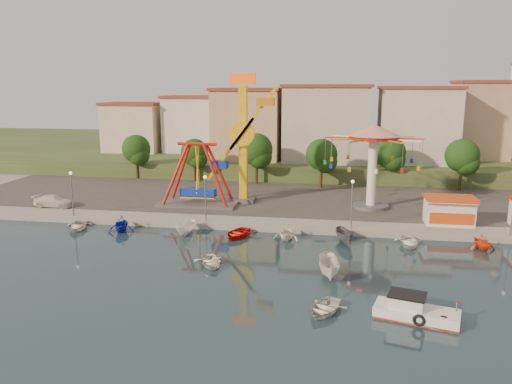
% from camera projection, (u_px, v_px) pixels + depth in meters
% --- Properties ---
extents(ground, '(200.00, 200.00, 0.00)m').
position_uv_depth(ground, '(258.00, 273.00, 42.26)').
color(ground, '#132B34').
rests_on(ground, ground).
extents(quay_deck, '(200.00, 100.00, 0.60)m').
position_uv_depth(quay_deck, '(306.00, 162.00, 102.00)').
color(quay_deck, '#9E998E').
rests_on(quay_deck, ground).
extents(asphalt_pad, '(90.00, 28.00, 0.01)m').
position_uv_depth(asphalt_pad, '(291.00, 193.00, 71.07)').
color(asphalt_pad, '#4C4944').
rests_on(asphalt_pad, quay_deck).
extents(hill_terrace, '(200.00, 60.00, 3.00)m').
position_uv_depth(hill_terrace, '(308.00, 153.00, 106.57)').
color(hill_terrace, '#384C26').
rests_on(hill_terrace, ground).
extents(pirate_ship_ride, '(10.00, 5.00, 8.00)m').
position_uv_depth(pirate_ship_ride, '(198.00, 175.00, 63.24)').
color(pirate_ship_ride, '#59595E').
rests_on(pirate_ship_ride, quay_deck).
extents(kamikaze_tower, '(6.31, 3.10, 16.50)m').
position_uv_depth(kamikaze_tower, '(245.00, 142.00, 63.82)').
color(kamikaze_tower, '#59595E').
rests_on(kamikaze_tower, quay_deck).
extents(wave_swinger, '(11.60, 11.60, 10.40)m').
position_uv_depth(wave_swinger, '(373.00, 147.00, 60.77)').
color(wave_swinger, '#59595E').
rests_on(wave_swinger, quay_deck).
extents(booth_left, '(5.40, 3.78, 3.08)m').
position_uv_depth(booth_left, '(449.00, 210.00, 54.74)').
color(booth_left, white).
rests_on(booth_left, quay_deck).
extents(lamp_post_0, '(0.14, 0.14, 5.00)m').
position_uv_depth(lamp_post_0, '(72.00, 195.00, 57.97)').
color(lamp_post_0, '#59595E').
rests_on(lamp_post_0, quay_deck).
extents(lamp_post_1, '(0.14, 0.14, 5.00)m').
position_uv_depth(lamp_post_1, '(206.00, 200.00, 55.42)').
color(lamp_post_1, '#59595E').
rests_on(lamp_post_1, quay_deck).
extents(lamp_post_2, '(0.14, 0.14, 5.00)m').
position_uv_depth(lamp_post_2, '(352.00, 206.00, 52.87)').
color(lamp_post_2, '#59595E').
rests_on(lamp_post_2, quay_deck).
extents(tree_0, '(4.60, 4.60, 7.19)m').
position_uv_depth(tree_0, '(136.00, 149.00, 80.92)').
color(tree_0, '#382314').
rests_on(tree_0, quay_deck).
extents(tree_1, '(4.35, 4.35, 6.80)m').
position_uv_depth(tree_1, '(194.00, 153.00, 78.67)').
color(tree_1, '#382314').
rests_on(tree_1, quay_deck).
extents(tree_2, '(5.02, 5.02, 7.85)m').
position_uv_depth(tree_2, '(256.00, 150.00, 76.51)').
color(tree_2, '#382314').
rests_on(tree_2, quay_deck).
extents(tree_3, '(4.68, 4.68, 7.32)m').
position_uv_depth(tree_3, '(322.00, 155.00, 73.60)').
color(tree_3, '#382314').
rests_on(tree_3, quay_deck).
extents(tree_4, '(4.86, 4.86, 7.60)m').
position_uv_depth(tree_4, '(389.00, 152.00, 74.85)').
color(tree_4, '#382314').
rests_on(tree_4, quay_deck).
extents(tree_5, '(4.83, 4.83, 7.54)m').
position_uv_depth(tree_5, '(462.00, 156.00, 71.52)').
color(tree_5, '#382314').
rests_on(tree_5, quay_deck).
extents(building_0, '(9.26, 9.53, 11.87)m').
position_uv_depth(building_0, '(116.00, 123.00, 90.13)').
color(building_0, beige).
rests_on(building_0, hill_terrace).
extents(building_1, '(12.33, 9.01, 8.63)m').
position_uv_depth(building_1, '(189.00, 130.00, 93.68)').
color(building_1, silver).
rests_on(building_1, hill_terrace).
extents(building_2, '(11.95, 9.28, 11.23)m').
position_uv_depth(building_2, '(259.00, 124.00, 91.88)').
color(building_2, tan).
rests_on(building_2, hill_terrace).
extents(building_3, '(12.59, 10.50, 9.20)m').
position_uv_depth(building_3, '(334.00, 132.00, 86.85)').
color(building_3, beige).
rests_on(building_3, hill_terrace).
extents(building_4, '(10.75, 9.23, 9.24)m').
position_uv_depth(building_4, '(411.00, 131.00, 87.98)').
color(building_4, beige).
rests_on(building_4, hill_terrace).
extents(building_5, '(12.77, 10.96, 11.21)m').
position_uv_depth(building_5, '(495.00, 128.00, 83.85)').
color(building_5, tan).
rests_on(building_5, hill_terrace).
extents(cabin_motorboat, '(5.90, 3.46, 1.95)m').
position_uv_depth(cabin_motorboat, '(414.00, 312.00, 33.81)').
color(cabin_motorboat, white).
rests_on(cabin_motorboat, ground).
extents(rowboat_a, '(3.95, 4.43, 0.76)m').
position_uv_depth(rowboat_a, '(211.00, 261.00, 44.03)').
color(rowboat_a, white).
rests_on(rowboat_a, ground).
extents(rowboat_b, '(3.81, 4.38, 0.76)m').
position_uv_depth(rowboat_b, '(324.00, 308.00, 34.84)').
color(rowboat_b, silver).
rests_on(rowboat_b, ground).
extents(skiff, '(2.09, 4.55, 1.70)m').
position_uv_depth(skiff, '(330.00, 267.00, 41.26)').
color(skiff, silver).
rests_on(skiff, ground).
extents(van, '(5.06, 2.10, 1.46)m').
position_uv_depth(van, '(54.00, 201.00, 62.71)').
color(van, silver).
rests_on(van, quay_deck).
extents(moored_boat_0, '(3.70, 4.46, 0.80)m').
position_uv_depth(moored_boat_0, '(77.00, 226.00, 55.10)').
color(moored_boat_0, silver).
rests_on(moored_boat_0, ground).
extents(moored_boat_1, '(3.33, 3.70, 1.73)m').
position_uv_depth(moored_boat_1, '(121.00, 224.00, 54.18)').
color(moored_boat_1, '#1424B6').
rests_on(moored_boat_1, ground).
extents(moored_boat_2, '(1.96, 3.90, 1.44)m').
position_uv_depth(moored_boat_2, '(186.00, 228.00, 53.05)').
color(moored_boat_2, white).
rests_on(moored_boat_2, ground).
extents(moored_boat_3, '(3.87, 4.65, 0.83)m').
position_uv_depth(moored_boat_3, '(237.00, 233.00, 52.22)').
color(moored_boat_3, red).
rests_on(moored_boat_3, ground).
extents(moored_boat_4, '(3.58, 3.87, 1.69)m').
position_uv_depth(moored_boat_4, '(287.00, 232.00, 51.30)').
color(moored_boat_4, white).
rests_on(moored_boat_4, ground).
extents(moored_boat_5, '(2.36, 3.82, 1.38)m').
position_uv_depth(moored_boat_5, '(345.00, 236.00, 50.40)').
color(moored_boat_5, '#56565B').
rests_on(moored_boat_5, ground).
extents(moored_boat_6, '(2.70, 3.72, 0.76)m').
position_uv_depth(moored_boat_6, '(409.00, 242.00, 49.46)').
color(moored_boat_6, white).
rests_on(moored_boat_6, ground).
extents(moored_boat_7, '(3.19, 3.45, 1.50)m').
position_uv_depth(moored_boat_7, '(482.00, 242.00, 48.30)').
color(moored_boat_7, '#ED4515').
rests_on(moored_boat_7, ground).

